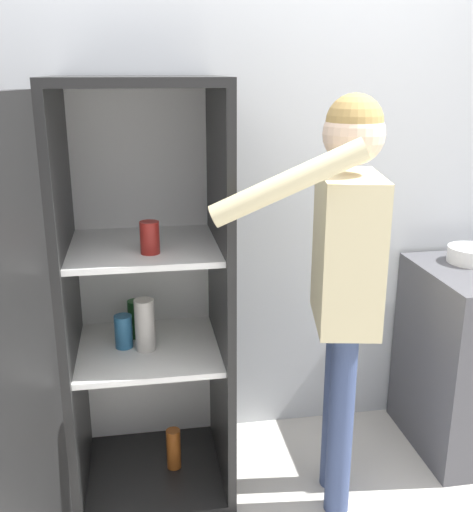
% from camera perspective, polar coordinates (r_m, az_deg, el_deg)
% --- Properties ---
extents(wall_back, '(7.00, 0.06, 2.55)m').
position_cam_1_polar(wall_back, '(2.78, -0.86, 7.26)').
color(wall_back, silver).
rests_on(wall_back, ground_plane).
extents(refrigerator, '(0.89, 1.26, 1.74)m').
position_cam_1_polar(refrigerator, '(2.42, -11.04, -4.76)').
color(refrigerator, black).
rests_on(refrigerator, ground_plane).
extents(person, '(0.70, 0.52, 1.68)m').
position_cam_1_polar(person, '(2.30, 10.26, 0.08)').
color(person, '#384770').
rests_on(person, ground_plane).
extents(bowl, '(0.22, 0.22, 0.07)m').
position_cam_1_polar(bowl, '(3.01, 21.43, 0.12)').
color(bowl, white).
rests_on(bowl, counter).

